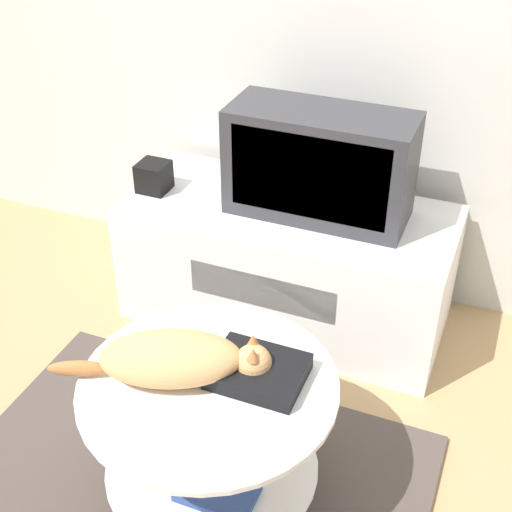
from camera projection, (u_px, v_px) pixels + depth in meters
ground_plane at (180, 500)px, 2.24m from camera, size 12.00×12.00×0.00m
rug at (180, 498)px, 2.24m from camera, size 1.48×1.12×0.02m
tv_stand at (287, 263)px, 2.89m from camera, size 1.29×0.57×0.51m
tv at (320, 164)px, 2.61m from camera, size 0.68×0.28×0.41m
speaker at (154, 177)px, 2.84m from camera, size 0.12×0.12×0.12m
coffee_table at (210, 426)px, 2.07m from camera, size 0.73×0.73×0.48m
dvd_box at (258, 371)px, 1.98m from camera, size 0.26×0.20×0.05m
cat at (177, 359)px, 1.96m from camera, size 0.59×0.33×0.14m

